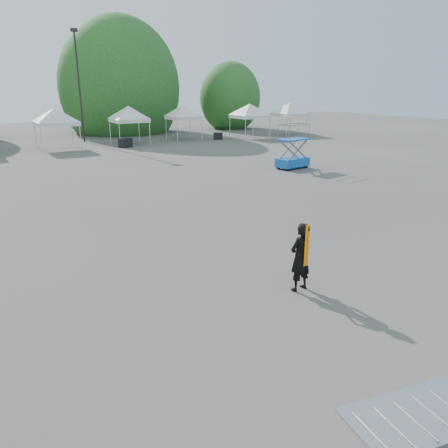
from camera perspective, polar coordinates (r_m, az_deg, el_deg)
ground at (r=13.16m, az=2.83°, el=-4.62°), size 120.00×120.00×0.00m
light_pole_east at (r=43.26m, az=-18.46°, el=17.42°), size 0.60×0.25×9.80m
tree_mid_e at (r=51.61m, az=-13.44°, el=16.95°), size 5.12×5.12×7.79m
tree_far_e at (r=55.24m, az=0.79°, el=16.14°), size 3.84×3.84×5.84m
tent_e at (r=38.71m, az=-21.23°, el=13.58°), size 4.48×4.48×3.88m
tent_f at (r=40.61m, az=-12.39°, el=14.46°), size 4.15×4.15×3.88m
tent_g at (r=43.32m, az=-5.32°, el=14.94°), size 3.98×3.98×3.88m
tent_h at (r=44.99m, az=3.38°, el=15.08°), size 4.34×4.34×3.88m
tent_extra_8 at (r=48.33m, az=8.56°, el=15.09°), size 4.13×4.13×3.88m
man at (r=11.07m, az=9.94°, el=-4.28°), size 0.70×0.50×1.78m
scissor_lift at (r=27.98m, az=9.02°, el=9.98°), size 2.26×1.37×2.74m
barrier_left at (r=8.07m, az=24.31°, el=-21.81°), size 2.53×1.57×0.08m
crate_mid at (r=38.55m, az=-12.75°, el=10.28°), size 1.17×1.06×0.74m
crate_east at (r=43.48m, az=-0.78°, el=11.41°), size 1.04×0.95×0.66m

